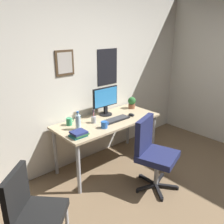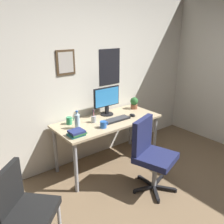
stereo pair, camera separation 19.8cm
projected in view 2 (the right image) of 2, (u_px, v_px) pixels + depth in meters
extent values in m
cube|color=silver|center=(88.00, 77.00, 3.60)|extent=(4.40, 0.08, 2.60)
cube|color=#4C3823|center=(66.00, 62.00, 3.26)|extent=(0.28, 0.02, 0.34)
cube|color=beige|center=(66.00, 63.00, 3.25)|extent=(0.22, 0.00, 0.28)
cube|color=black|center=(110.00, 67.00, 3.75)|extent=(0.40, 0.01, 0.56)
cube|color=tan|center=(108.00, 121.00, 3.50)|extent=(1.57, 0.70, 0.03)
cylinder|color=#9EA0A5|center=(76.00, 168.00, 2.99)|extent=(0.05, 0.05, 0.70)
cylinder|color=#9EA0A5|center=(155.00, 137.00, 3.83)|extent=(0.05, 0.05, 0.70)
cylinder|color=#9EA0A5|center=(55.00, 150.00, 3.42)|extent=(0.05, 0.05, 0.70)
cylinder|color=#9EA0A5|center=(130.00, 126.00, 4.26)|extent=(0.05, 0.05, 0.70)
cube|color=#1E234C|center=(156.00, 158.00, 3.01)|extent=(0.58, 0.58, 0.08)
cube|color=#1E234C|center=(142.00, 135.00, 3.03)|extent=(0.42, 0.20, 0.45)
cylinder|color=#9EA0A5|center=(155.00, 175.00, 3.09)|extent=(0.08, 0.08, 0.42)
cube|color=black|center=(158.00, 181.00, 3.26)|extent=(0.28, 0.13, 0.03)
cylinder|color=black|center=(162.00, 177.00, 3.38)|extent=(0.05, 0.05, 0.04)
cube|color=black|center=(146.00, 181.00, 3.26)|extent=(0.04, 0.28, 0.03)
cylinder|color=black|center=(139.00, 177.00, 3.36)|extent=(0.05, 0.05, 0.04)
cube|color=black|center=(144.00, 188.00, 3.11)|extent=(0.28, 0.12, 0.03)
cylinder|color=black|center=(134.00, 192.00, 3.07)|extent=(0.05, 0.05, 0.04)
cube|color=black|center=(156.00, 193.00, 3.02)|extent=(0.20, 0.25, 0.03)
cylinder|color=black|center=(158.00, 202.00, 2.89)|extent=(0.05, 0.05, 0.04)
cube|color=black|center=(165.00, 188.00, 3.12)|extent=(0.20, 0.25, 0.03)
cylinder|color=black|center=(175.00, 191.00, 3.08)|extent=(0.05, 0.05, 0.04)
cube|color=black|center=(31.00, 212.00, 2.15)|extent=(0.59, 0.59, 0.07)
cube|color=black|center=(8.00, 189.00, 2.10)|extent=(0.32, 0.31, 0.40)
cylinder|color=#9EA0A5|center=(59.00, 220.00, 2.38)|extent=(0.05, 0.05, 0.41)
cylinder|color=#9EA0A5|center=(25.00, 216.00, 2.42)|extent=(0.05, 0.05, 0.41)
cylinder|color=black|center=(107.00, 114.00, 3.71)|extent=(0.20, 0.20, 0.01)
cube|color=black|center=(107.00, 110.00, 3.69)|extent=(0.05, 0.04, 0.12)
cube|color=black|center=(107.00, 97.00, 3.62)|extent=(0.46, 0.02, 0.30)
cube|color=#338CD8|center=(107.00, 97.00, 3.61)|extent=(0.43, 0.00, 0.27)
cube|color=black|center=(116.00, 120.00, 3.48)|extent=(0.43, 0.15, 0.02)
cube|color=#38383A|center=(116.00, 119.00, 3.48)|extent=(0.41, 0.13, 0.00)
ellipsoid|color=black|center=(133.00, 115.00, 3.64)|extent=(0.06, 0.11, 0.04)
cylinder|color=silver|center=(77.00, 122.00, 3.16)|extent=(0.07, 0.07, 0.20)
cylinder|color=silver|center=(77.00, 113.00, 3.12)|extent=(0.03, 0.03, 0.04)
cylinder|color=#2659B2|center=(77.00, 111.00, 3.11)|extent=(0.03, 0.03, 0.01)
cylinder|color=#2659B2|center=(103.00, 125.00, 3.21)|extent=(0.09, 0.09, 0.09)
torus|color=#2659B2|center=(107.00, 123.00, 3.24)|extent=(0.05, 0.01, 0.05)
cylinder|color=#2D8C59|center=(69.00, 121.00, 3.33)|extent=(0.08, 0.08, 0.10)
torus|color=#2D8C59|center=(72.00, 119.00, 3.36)|extent=(0.05, 0.01, 0.05)
cylinder|color=brown|center=(134.00, 106.00, 3.97)|extent=(0.11, 0.11, 0.07)
sphere|color=#2D6B33|center=(134.00, 101.00, 3.94)|extent=(0.13, 0.13, 0.13)
ellipsoid|color=#287A38|center=(132.00, 100.00, 3.93)|extent=(0.07, 0.08, 0.02)
ellipsoid|color=#287A38|center=(134.00, 101.00, 3.98)|extent=(0.07, 0.08, 0.02)
ellipsoid|color=#287A38|center=(134.00, 101.00, 3.89)|extent=(0.08, 0.07, 0.02)
cylinder|color=#9EA0A5|center=(94.00, 119.00, 3.39)|extent=(0.07, 0.07, 0.09)
cylinder|color=#263FBF|center=(94.00, 114.00, 3.37)|extent=(0.01, 0.01, 0.13)
cylinder|color=red|center=(94.00, 114.00, 3.36)|extent=(0.01, 0.01, 0.13)
cylinder|color=black|center=(93.00, 114.00, 3.37)|extent=(0.01, 0.01, 0.13)
cylinder|color=#9EA0A5|center=(94.00, 114.00, 3.37)|extent=(0.01, 0.03, 0.14)
cylinder|color=#9EA0A5|center=(93.00, 114.00, 3.36)|extent=(0.01, 0.02, 0.14)
cube|color=#26727A|center=(76.00, 135.00, 2.99)|extent=(0.19, 0.16, 0.03)
cube|color=#33723F|center=(78.00, 133.00, 2.98)|extent=(0.19, 0.15, 0.02)
cube|color=navy|center=(77.00, 131.00, 2.97)|extent=(0.18, 0.16, 0.03)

